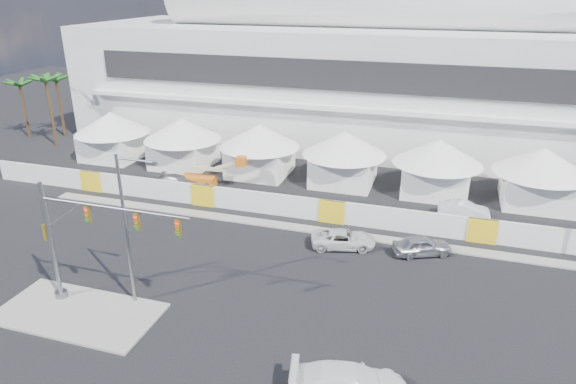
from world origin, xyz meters
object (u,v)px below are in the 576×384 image
(lot_car_a, at_px, (464,210))
(lot_car_c, at_px, (179,182))
(boom_lift, at_px, (204,178))
(streetlight_median, at_px, (128,221))
(pickup_near, at_px, (350,384))
(sedan_silver, at_px, (422,246))
(pickup_curb, at_px, (343,239))
(traffic_mast, at_px, (78,241))

(lot_car_a, distance_m, lot_car_c, 27.02)
(lot_car_a, distance_m, boom_lift, 24.72)
(streetlight_median, bearing_deg, lot_car_c, 111.29)
(streetlight_median, bearing_deg, pickup_near, -15.36)
(lot_car_a, bearing_deg, lot_car_c, 90.09)
(sedan_silver, bearing_deg, lot_car_c, 50.00)
(pickup_curb, xyz_separation_m, traffic_mast, (-13.88, -12.33, 3.84))
(pickup_curb, bearing_deg, traffic_mast, 116.58)
(sedan_silver, xyz_separation_m, pickup_curb, (-5.86, -0.60, -0.06))
(pickup_curb, bearing_deg, streetlight_median, 120.82)
(sedan_silver, xyz_separation_m, pickup_near, (-2.37, -15.81, 0.11))
(sedan_silver, bearing_deg, pickup_near, 146.89)
(pickup_curb, height_order, traffic_mast, traffic_mast)
(pickup_near, xyz_separation_m, lot_car_c, (-21.60, 22.42, -0.21))
(streetlight_median, height_order, boom_lift, streetlight_median)
(lot_car_a, distance_m, traffic_mast, 31.06)
(pickup_curb, relative_size, lot_car_a, 1.13)
(traffic_mast, bearing_deg, boom_lift, 95.39)
(lot_car_c, height_order, traffic_mast, traffic_mast)
(pickup_curb, xyz_separation_m, lot_car_c, (-18.11, 7.21, -0.04))
(sedan_silver, relative_size, lot_car_a, 1.01)
(streetlight_median, bearing_deg, sedan_silver, 35.25)
(boom_lift, bearing_deg, lot_car_c, -157.59)
(sedan_silver, bearing_deg, boom_lift, 45.77)
(pickup_near, bearing_deg, boom_lift, 27.21)
(pickup_curb, height_order, pickup_near, pickup_near)
(sedan_silver, height_order, lot_car_a, sedan_silver)
(pickup_near, bearing_deg, lot_car_c, 31.78)
(pickup_curb, distance_m, pickup_near, 15.60)
(lot_car_c, height_order, boom_lift, boom_lift)
(traffic_mast, relative_size, boom_lift, 1.50)
(lot_car_c, distance_m, streetlight_median, 20.46)
(lot_car_a, xyz_separation_m, streetlight_median, (-19.80, -19.70, 5.05))
(lot_car_c, bearing_deg, lot_car_a, -82.11)
(sedan_silver, distance_m, lot_car_c, 24.86)
(traffic_mast, xyz_separation_m, boom_lift, (-1.95, 20.68, -3.60))
(sedan_silver, bearing_deg, pickup_curb, 71.30)
(boom_lift, bearing_deg, pickup_curb, -31.99)
(sedan_silver, xyz_separation_m, boom_lift, (-21.69, 7.75, 0.18))
(traffic_mast, height_order, streetlight_median, streetlight_median)
(sedan_silver, distance_m, traffic_mast, 23.90)
(traffic_mast, bearing_deg, pickup_near, -9.38)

